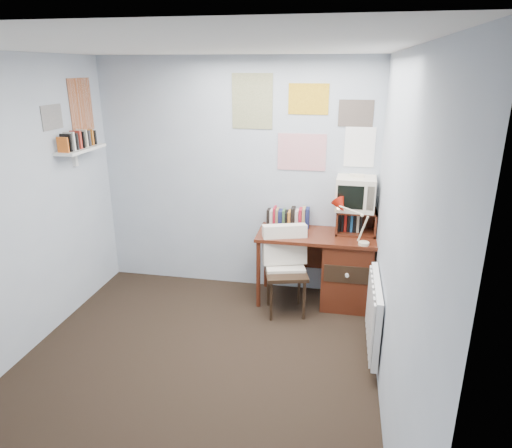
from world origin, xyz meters
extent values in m
plane|color=black|center=(0.00, 0.00, 0.00)|extent=(3.50, 3.50, 0.00)
cube|color=#ADB8C6|center=(0.00, 1.75, 1.25)|extent=(3.00, 0.02, 2.50)
cube|color=#ADB8C6|center=(1.50, 0.00, 1.25)|extent=(0.02, 3.50, 2.50)
cube|color=white|center=(0.00, 0.00, 2.50)|extent=(3.00, 3.50, 0.02)
cube|color=#4E1F11|center=(0.90, 1.48, 0.74)|extent=(1.20, 0.55, 0.03)
cube|color=#4E1F11|center=(1.23, 1.48, 0.36)|extent=(0.50, 0.50, 0.72)
cylinder|color=#4E1F11|center=(0.34, 1.24, 0.36)|extent=(0.04, 0.04, 0.72)
cylinder|color=#4E1F11|center=(0.34, 1.71, 0.36)|extent=(0.04, 0.04, 0.72)
cube|color=#4E1F11|center=(0.65, 1.73, 0.42)|extent=(0.64, 0.02, 0.30)
cube|color=black|center=(0.63, 1.18, 0.43)|extent=(0.53, 0.52, 0.86)
cube|color=#A8190B|center=(1.37, 1.26, 0.95)|extent=(0.31, 0.29, 0.38)
cube|color=#4E1F11|center=(1.29, 1.59, 0.89)|extent=(0.40, 0.30, 0.25)
cube|color=beige|center=(1.27, 1.61, 1.19)|extent=(0.40, 0.37, 0.36)
cube|color=#4E1F11|center=(0.66, 1.66, 0.87)|extent=(0.60, 0.14, 0.22)
cube|color=white|center=(1.46, 0.55, 0.42)|extent=(0.09, 0.80, 0.60)
cube|color=white|center=(-1.40, 1.10, 1.62)|extent=(0.20, 0.62, 0.24)
cube|color=white|center=(0.70, 1.74, 1.85)|extent=(1.20, 0.01, 0.90)
cube|color=white|center=(-1.49, 1.10, 2.00)|extent=(0.01, 0.70, 0.60)
camera|label=1|loc=(1.12, -2.95, 2.38)|focal=32.00mm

